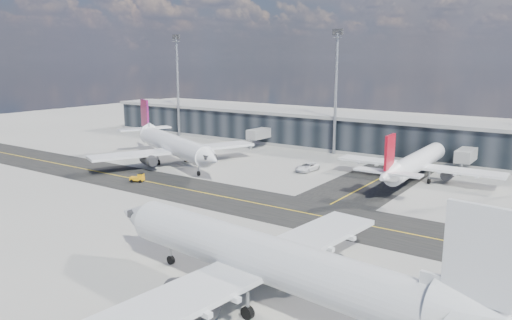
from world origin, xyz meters
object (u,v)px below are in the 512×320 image
Objects in this scene: airliner_redtail at (416,163)px; service_van at (307,167)px; airliner_near at (268,260)px; airliner_af at (172,145)px; baggage_tug at (138,178)px.

airliner_redtail is 21.04m from service_van.
airliner_af is at bearing 57.63° from airliner_near.
airliner_near is at bearing -87.07° from airliner_redtail.
airliner_redtail is at bearing 9.52° from airliner_near.
airliner_near is at bearing 35.94° from baggage_tug.
service_van is (21.20, 25.65, 0.05)m from baggage_tug.
airliner_af is 29.50m from service_van.
airliner_redtail is (48.02, 14.02, -0.64)m from airliner_af.
airliner_redtail is at bearing 13.99° from service_van.
airliner_redtail reaches higher than baggage_tug.
airliner_af is 6.57× the size of service_van.
baggage_tug is 33.27m from service_van.
airliner_af is at bearing 177.11° from baggage_tug.
airliner_redtail is 0.81× the size of airliner_near.
service_van reaches higher than baggage_tug.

